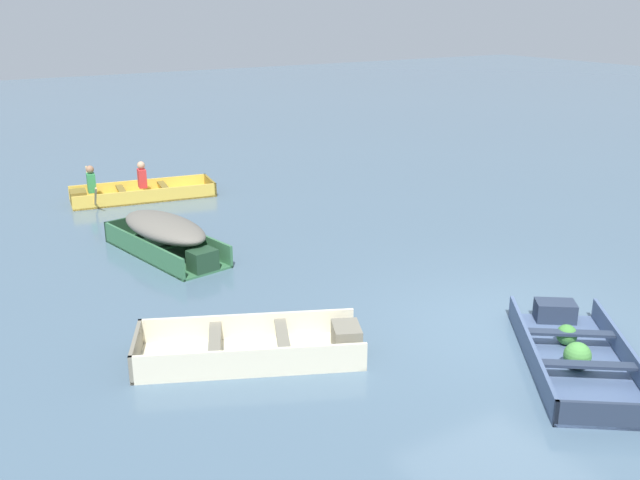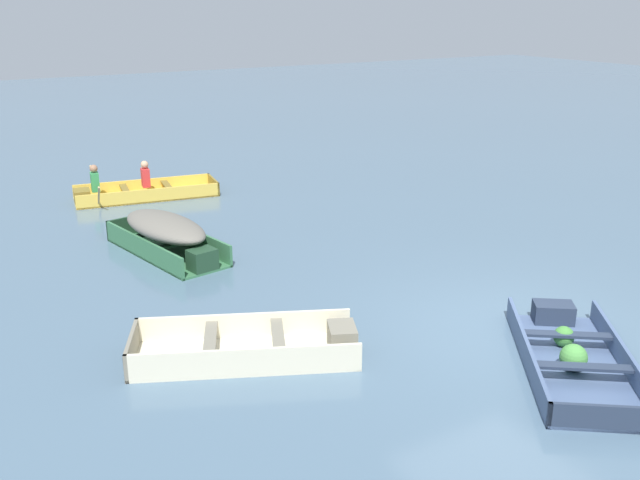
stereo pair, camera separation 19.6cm
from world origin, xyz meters
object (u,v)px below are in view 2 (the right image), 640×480
object	(u,v)px
dinghy_slate_blue_foreground	(571,354)
skiff_green_mid_moored	(166,232)
rowboat_yellow_with_crew	(138,191)
skiff_cream_near_moored	(256,347)

from	to	relation	value
dinghy_slate_blue_foreground	skiff_green_mid_moored	distance (m)	7.46
skiff_green_mid_moored	rowboat_yellow_with_crew	distance (m)	4.25
skiff_cream_near_moored	skiff_green_mid_moored	xyz separation A→B (m)	(0.34, 4.51, 0.29)
skiff_cream_near_moored	rowboat_yellow_with_crew	distance (m)	8.75
skiff_green_mid_moored	rowboat_yellow_with_crew	size ratio (longest dim) A/B	0.87
dinghy_slate_blue_foreground	skiff_green_mid_moored	bearing A→B (deg)	115.00
rowboat_yellow_with_crew	skiff_green_mid_moored	bearing A→B (deg)	-99.56
dinghy_slate_blue_foreground	rowboat_yellow_with_crew	size ratio (longest dim) A/B	0.91
dinghy_slate_blue_foreground	rowboat_yellow_with_crew	xyz separation A→B (m)	(-2.44, 10.94, 0.05)
skiff_green_mid_moored	rowboat_yellow_with_crew	xyz separation A→B (m)	(0.70, 4.18, -0.25)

